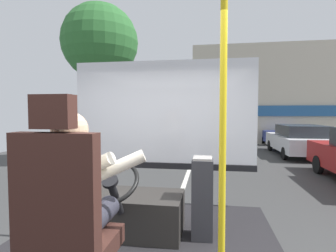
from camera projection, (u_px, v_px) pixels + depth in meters
name	position (u px, v px, depth m)	size (l,w,h in m)	color
ground	(193.00, 158.00, 10.73)	(18.00, 44.00, 0.06)	#393939
driver_seat	(67.00, 228.00, 1.50)	(0.48, 0.48, 1.34)	black
bus_driver	(76.00, 190.00, 1.60)	(0.78, 0.56, 0.77)	#282833
steering_console	(129.00, 212.00, 2.67)	(1.10, 1.01, 0.82)	#282623
handrail_pole	(222.00, 155.00, 1.62)	(0.04, 0.04, 1.96)	yellow
fare_box	(202.00, 198.00, 2.57)	(0.21, 0.24, 0.80)	#333338
windshield_panel	(163.00, 127.00, 3.56)	(2.50, 0.08, 1.48)	white
street_tree	(100.00, 43.00, 9.76)	(2.84, 2.84, 5.94)	#4C3828
shop_building	(281.00, 96.00, 17.06)	(11.30, 4.92, 5.88)	#BCB29E
parked_car_white	(300.00, 140.00, 11.23)	(2.01, 3.98, 1.33)	silver
parked_car_blue	(272.00, 132.00, 16.31)	(1.76, 4.27, 1.29)	navy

